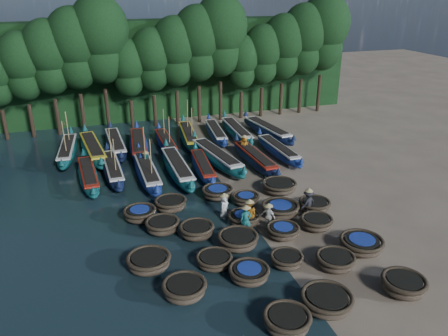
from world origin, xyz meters
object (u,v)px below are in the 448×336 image
object	(u,v)px
coracle_16	(197,230)
fisherman_5	(146,161)
coracle_11	(214,260)
coracle_19	(314,205)
coracle_8	(335,260)
coracle_17	(244,218)
long_boat_11	(116,144)
coracle_7	(287,260)
fisherman_2	(249,214)
long_boat_13	(166,142)
long_boat_17	(267,130)
long_boat_8	(278,150)
long_boat_1	(89,176)
long_boat_12	(139,145)
long_boat_7	(255,159)
coracle_6	(249,273)
coracle_23	(246,199)
fisherman_3	(308,202)
coracle_21	(171,204)
coracle_15	(162,225)
long_boat_3	(147,172)
long_boat_16	(237,131)
coracle_24	(279,186)
fisherman_6	(244,146)
coracle_4	(404,285)
long_boat_15	(216,133)
coracle_10	(149,261)
coracle_5	(184,289)
fisherman_4	(268,216)
fisherman_1	(246,219)
long_boat_9	(68,150)
long_boat_6	(217,157)
fisherman_0	(224,205)
long_boat_5	(203,167)
coracle_2	(287,321)
coracle_22	(218,192)
coracle_12	(238,240)
coracle_20	(140,214)
long_boat_10	(93,149)
coracle_13	(283,231)
long_boat_14	(189,136)
coracle_18	(280,209)

from	to	relation	value
coracle_16	fisherman_5	xyz separation A→B (m)	(-1.27, 10.37, 0.37)
coracle_11	coracle_19	xyz separation A→B (m)	(7.71, 3.71, 0.06)
coracle_8	coracle_17	xyz separation A→B (m)	(-2.85, 5.51, -0.04)
long_boat_11	coracle_7	bearing A→B (deg)	-73.00
fisherman_2	long_boat_13	bearing A→B (deg)	160.56
long_boat_17	long_boat_8	bearing A→B (deg)	-111.47
long_boat_1	long_boat_12	xyz separation A→B (m)	(4.30, 5.22, 0.08)
long_boat_7	coracle_17	bearing A→B (deg)	-118.01
coracle_6	coracle_23	xyz separation A→B (m)	(2.65, 7.52, -0.02)
fisherman_3	coracle_21	bearing A→B (deg)	-43.59
coracle_15	long_boat_11	world-z (taller)	long_boat_11
coracle_23	long_boat_3	world-z (taller)	long_boat_3
coracle_17	long_boat_16	size ratio (longest dim) A/B	0.23
coracle_24	fisherman_2	bearing A→B (deg)	-133.41
coracle_16	fisherman_6	world-z (taller)	fisherman_6
coracle_6	fisherman_3	bearing A→B (deg)	40.61
coracle_4	long_boat_15	xyz separation A→B (m)	(-1.79, 23.95, 0.05)
coracle_4	coracle_15	distance (m)	13.00
coracle_10	coracle_5	bearing A→B (deg)	-65.11
long_boat_13	fisherman_4	world-z (taller)	long_boat_13
coracle_17	fisherman_1	xyz separation A→B (m)	(-0.29, -1.04, 0.57)
coracle_19	long_boat_9	distance (m)	20.92
long_boat_6	long_boat_12	bearing A→B (deg)	129.56
fisherman_0	fisherman_2	world-z (taller)	fisherman_2
coracle_6	coracle_7	world-z (taller)	coracle_6
long_boat_5	long_boat_16	size ratio (longest dim) A/B	0.86
coracle_2	long_boat_9	world-z (taller)	long_boat_9
coracle_22	long_boat_12	xyz separation A→B (m)	(-3.81, 10.52, 0.17)
coracle_12	coracle_15	world-z (taller)	coracle_12
coracle_22	coracle_24	world-z (taller)	coracle_24
coracle_15	long_boat_5	world-z (taller)	long_boat_5
coracle_5	coracle_21	bearing A→B (deg)	82.82
coracle_10	fisherman_4	size ratio (longest dim) A/B	1.30
coracle_20	long_boat_1	xyz separation A→B (m)	(-2.78, 6.71, 0.07)
coracle_6	coracle_23	world-z (taller)	coracle_6
long_boat_6	long_boat_16	distance (m)	6.95
fisherman_0	fisherman_6	world-z (taller)	fisherman_6
coracle_7	long_boat_10	bearing A→B (deg)	114.48
long_boat_15	long_boat_16	xyz separation A→B (m)	(1.91, -0.35, 0.05)
coracle_13	coracle_20	size ratio (longest dim) A/B	0.94
coracle_10	long_boat_16	xyz separation A→B (m)	(11.02, 18.15, 0.13)
long_boat_15	fisherman_3	bearing A→B (deg)	-80.47
coracle_8	coracle_21	distance (m)	10.84
coracle_4	long_boat_12	distance (m)	24.27
coracle_4	coracle_23	xyz separation A→B (m)	(-3.79, 10.61, -0.09)
long_boat_3	long_boat_14	xyz separation A→B (m)	(4.83, 7.10, -0.01)
long_boat_1	long_boat_7	xyz separation A→B (m)	(12.62, -0.67, 0.04)
coracle_18	long_boat_12	bearing A→B (deg)	115.97
long_boat_1	long_boat_10	bearing A→B (deg)	80.73
long_boat_8	long_boat_13	distance (m)	9.80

